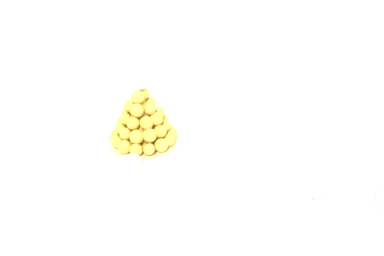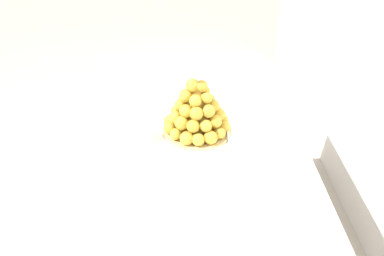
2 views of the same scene
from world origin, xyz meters
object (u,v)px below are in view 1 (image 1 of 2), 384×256
Objects in this scene: wine_glass at (113,86)px; dessert_cup_centre at (210,182)px; dessert_cup_mid_left at (131,167)px; dessert_cup_left at (61,149)px; creme_brulee_ramekin at (98,136)px; croquembouche at (143,120)px; macaron_goblet at (325,155)px; serving_tray at (147,156)px.

dessert_cup_centre is at bearing -32.59° from wine_glass.
dessert_cup_centre is (0.25, 0.02, 0.00)m from dessert_cup_mid_left.
dessert_cup_centre is at bearing 4.00° from dessert_cup_mid_left.
creme_brulee_ramekin is (0.05, 0.13, -0.01)m from dessert_cup_left.
macaron_goblet is at bearing -8.32° from croquembouche.
serving_tray is 0.12m from croquembouche.
serving_tray is 0.27m from dessert_cup_centre.
dessert_cup_centre is 0.66× the size of creme_brulee_ramekin.
croquembouche is 0.60m from macaron_goblet.
dessert_cup_centre is 0.46m from creme_brulee_ramekin.
creme_brulee_ramekin is 0.23m from wine_glass.
serving_tray is 0.28m from dessert_cup_left.
serving_tray is 2.82× the size of croquembouche.
croquembouche is (-0.05, 0.07, 0.09)m from serving_tray.
croquembouche is at bearing -38.25° from wine_glass.
dessert_cup_centre is (0.50, 0.02, 0.00)m from dessert_cup_left.
creme_brulee_ramekin is at bearing -75.53° from wine_glass.
dessert_cup_centre reaches higher than serving_tray.
dessert_cup_mid_left is 0.22× the size of macaron_goblet.
wine_glass is (-0.26, 0.34, 0.08)m from dessert_cup_mid_left.
macaron_goblet is (0.54, -0.02, 0.15)m from serving_tray.
macaron_goblet reaches higher than wine_glass.
dessert_cup_centre is 0.32m from macaron_goblet.
wine_glass is (-0.50, 0.32, 0.08)m from dessert_cup_centre.
serving_tray is at bearing -55.18° from croquembouche.
macaron_goblet is at bearing 6.26° from dessert_cup_left.
dessert_cup_left is 0.35m from wine_glass.
wine_glass is at bearing 104.47° from creme_brulee_ramekin.
wine_glass is (-0.80, 0.25, -0.04)m from macaron_goblet.
macaron_goblet reaches higher than creme_brulee_ramekin.
dessert_cup_left is 0.81m from macaron_goblet.
croquembouche reaches higher than dessert_cup_left.
dessert_cup_left is at bearing -140.23° from croquembouche.
macaron_goblet is (0.74, -0.04, 0.13)m from creme_brulee_ramekin.
dessert_cup_mid_left is 0.56m from macaron_goblet.
serving_tray is at bearing -42.15° from wine_glass.
macaron_goblet is (0.59, -0.09, 0.06)m from croquembouche.
dessert_cup_left is 0.50m from dessert_cup_centre.
macaron_goblet reaches higher than croquembouche.
creme_brulee_ramekin is (-0.20, 0.13, -0.01)m from dessert_cup_mid_left.
creme_brulee_ramekin is at bearing 176.57° from macaron_goblet.
dessert_cup_centre is 0.23× the size of macaron_goblet.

